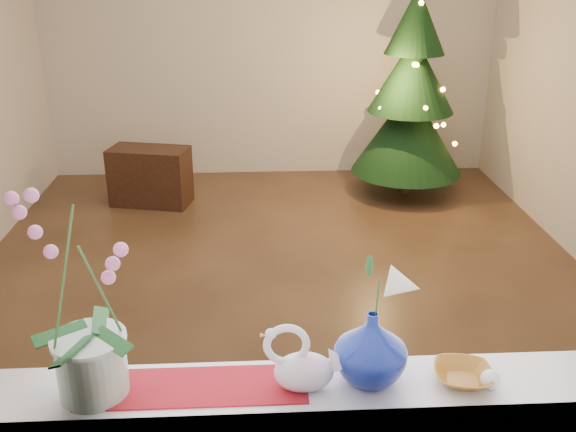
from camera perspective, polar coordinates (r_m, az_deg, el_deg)
The scene contains 14 objects.
ground at distance 4.57m, azimuth -0.50°, elevation -5.96°, with size 5.00×5.00×0.00m, color #342215.
wall_back at distance 6.57m, azimuth -1.59°, elevation 15.22°, with size 4.50×0.10×2.70m, color beige.
wall_front at distance 1.73m, azimuth 3.18°, elevation -5.83°, with size 4.50×0.10×2.70m, color beige.
windowsill at distance 2.08m, azimuth 2.52°, elevation -15.09°, with size 2.20×0.26×0.04m, color white.
window_frame at distance 1.62m, azimuth 3.33°, elevation 5.63°, with size 2.22×0.06×1.60m, color white, non-canonical shape.
runner at distance 2.07m, azimuth -8.35°, elevation -14.79°, with size 0.70×0.20×0.01m, color maroon.
orchid_pot at distance 1.94m, azimuth -17.79°, elevation -6.99°, with size 0.23×0.23×0.66m, color white, non-canonical shape.
swan at distance 1.99m, azimuth 1.43°, elevation -12.55°, with size 0.25×0.12×0.22m, color silver, non-canonical shape.
blue_vase at distance 2.02m, azimuth 7.41°, elevation -11.08°, with size 0.26×0.26×0.27m, color navy.
lily at distance 1.90m, azimuth 7.77°, elevation -5.04°, with size 0.15×0.09×0.21m, color silver, non-canonical shape.
paperweight at distance 2.13m, azimuth 17.54°, elevation -13.67°, with size 0.06×0.06×0.06m, color white.
amber_dish at distance 2.14m, azimuth 15.26°, elevation -13.58°, with size 0.15×0.15×0.04m, color #975F1E.
xmas_tree at distance 6.10m, azimuth 10.87°, elevation 10.52°, with size 1.04×1.04×1.91m, color black, non-canonical shape.
side_table at distance 6.03m, azimuth -12.14°, elevation 3.48°, with size 0.71×0.35×0.53m, color black.
Camera 1 is at (-0.18, -4.02, 2.17)m, focal length 40.00 mm.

